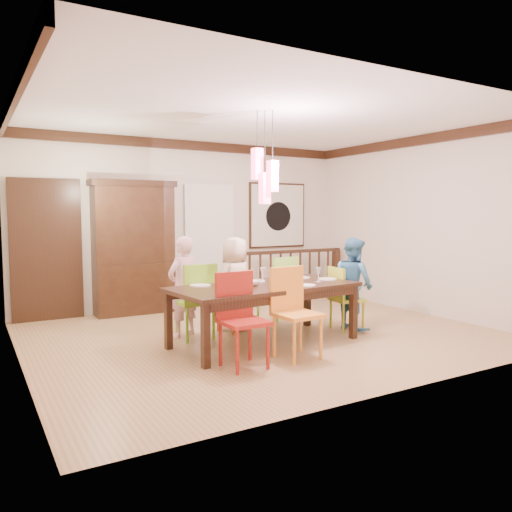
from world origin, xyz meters
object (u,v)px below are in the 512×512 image
china_hutch (134,247)px  person_far_mid (235,284)px  chair_end_right (347,294)px  person_far_left (183,287)px  person_end_right (353,284)px  dining_table (265,291)px  chair_far_left (195,295)px  balustrade (291,274)px

china_hutch → person_far_mid: china_hutch is taller
chair_end_right → person_far_left: bearing=76.2°
china_hutch → person_end_right: bearing=-48.6°
dining_table → chair_end_right: bearing=-2.5°
chair_far_left → chair_end_right: bearing=163.9°
person_far_left → chair_far_left: bearing=90.3°
person_end_right → balustrade: bearing=-9.1°
chair_far_left → person_far_mid: (0.70, 0.18, 0.08)m
balustrade → person_end_right: bearing=-101.3°
dining_table → person_end_right: (1.50, 0.05, -0.02)m
china_hutch → person_far_mid: size_ratio=1.65×
chair_far_left → person_far_mid: bearing=-165.2°
person_far_mid → dining_table: bearing=64.7°
china_hutch → person_far_left: bearing=-86.7°
person_far_mid → person_end_right: person_far_mid is taller
person_far_left → person_far_mid: size_ratio=1.02×
chair_far_left → person_far_left: size_ratio=0.75×
china_hutch → balustrade: size_ratio=0.96×
person_far_mid → chair_far_left: bearing=-8.7°
dining_table → chair_end_right: chair_end_right is taller
dining_table → person_end_right: bearing=-2.9°
person_end_right → chair_end_right: bearing=90.1°
china_hutch → person_far_left: size_ratio=1.62×
person_far_left → person_end_right: size_ratio=1.03×
chair_far_left → chair_end_right: (2.05, -0.62, -0.06)m
chair_end_right → person_far_left: (-2.14, 0.82, 0.16)m
dining_table → balustrade: balustrade is taller
china_hutch → balustrade: (2.86, -0.35, -0.59)m
dining_table → person_far_left: person_far_left is taller
chair_end_right → china_hutch: (-2.25, 2.66, 0.58)m
chair_far_left → person_end_right: (2.16, -0.63, 0.08)m
balustrade → china_hutch: bearing=174.0°
chair_far_left → balustrade: size_ratio=0.44×
balustrade → chair_far_left: bearing=-146.6°
person_far_mid → person_far_left: bearing=-24.6°
chair_end_right → person_end_right: (0.11, -0.01, 0.14)m
dining_table → china_hutch: bearing=102.7°
chair_far_left → china_hutch: (-0.19, 2.04, 0.52)m
chair_far_left → person_far_mid: size_ratio=0.76×
person_far_left → china_hutch: bearing=-109.9°
person_end_right → chair_far_left: bearing=77.0°
person_far_mid → person_end_right: 1.67m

